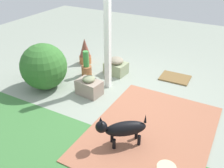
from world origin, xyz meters
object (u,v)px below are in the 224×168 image
at_px(stone_planter_nearest, 116,66).
at_px(terracotta_pot_spiky, 85,52).
at_px(terracotta_pot_tall, 86,67).
at_px(stone_planter_mid, 89,86).
at_px(porch_pillar, 108,37).
at_px(doormat, 175,78).
at_px(dog, 122,129).
at_px(round_shrub, 44,66).

bearing_deg(stone_planter_nearest, terracotta_pot_spiky, -8.52).
relative_size(terracotta_pot_spiky, terracotta_pot_tall, 1.09).
bearing_deg(stone_planter_nearest, stone_planter_mid, 87.92).
xyz_separation_m(porch_pillar, doormat, (-1.12, -1.01, -1.04)).
height_order(stone_planter_nearest, stone_planter_mid, stone_planter_nearest).
bearing_deg(terracotta_pot_spiky, doormat, -172.82).
relative_size(terracotta_pot_tall, dog, 0.90).
height_order(stone_planter_mid, terracotta_pot_tall, terracotta_pot_tall).
height_order(porch_pillar, stone_planter_mid, porch_pillar).
xyz_separation_m(stone_planter_nearest, doormat, (-1.25, -0.41, -0.17)).
height_order(porch_pillar, doormat, porch_pillar).
bearing_deg(round_shrub, stone_planter_mid, -168.67).
distance_m(terracotta_pot_spiky, dog, 2.99).
distance_m(round_shrub, terracotta_pot_tall, 0.98).
bearing_deg(round_shrub, terracotta_pot_tall, -118.15).
bearing_deg(terracotta_pot_tall, dog, 136.57).
height_order(stone_planter_nearest, dog, dog).
distance_m(porch_pillar, stone_planter_mid, 1.01).
relative_size(stone_planter_mid, round_shrub, 0.55).
relative_size(stone_planter_mid, doormat, 0.82).
relative_size(round_shrub, terracotta_pot_tall, 1.60).
distance_m(stone_planter_nearest, round_shrub, 1.59).
distance_m(porch_pillar, stone_planter_nearest, 1.07).
relative_size(stone_planter_nearest, round_shrub, 0.54).
distance_m(terracotta_pot_spiky, terracotta_pot_tall, 0.68).
xyz_separation_m(stone_planter_mid, terracotta_pot_tall, (0.49, -0.64, 0.04)).
height_order(stone_planter_nearest, terracotta_pot_tall, terracotta_pot_tall).
bearing_deg(round_shrub, terracotta_pot_spiky, -91.88).
relative_size(stone_planter_mid, terracotta_pot_tall, 0.89).
distance_m(round_shrub, dog, 2.28).
bearing_deg(dog, terracotta_pot_spiky, -45.66).
distance_m(terracotta_pot_spiky, doormat, 2.22).
distance_m(porch_pillar, round_shrub, 1.41).
distance_m(round_shrub, doormat, 2.80).
bearing_deg(terracotta_pot_tall, round_shrub, 61.85).
bearing_deg(terracotta_pot_spiky, round_shrub, 88.12).
bearing_deg(stone_planter_mid, porch_pillar, -110.82).
relative_size(stone_planter_nearest, terracotta_pot_spiky, 0.79).
height_order(stone_planter_mid, dog, dog).
distance_m(stone_planter_mid, dog, 1.54).
relative_size(stone_planter_mid, terracotta_pot_spiky, 0.81).
bearing_deg(doormat, terracotta_pot_tall, 24.49).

